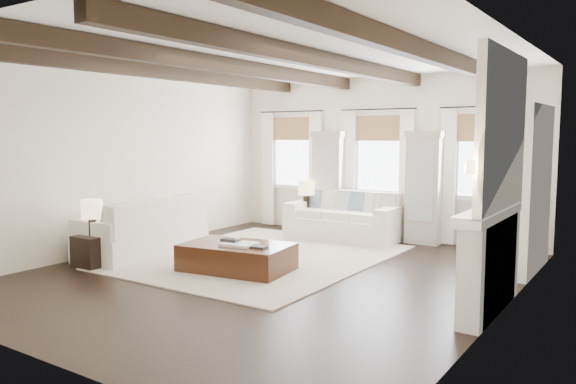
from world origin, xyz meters
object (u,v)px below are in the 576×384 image
Objects in this scene: side_table_front at (93,251)px; sofa_left at (146,232)px; sofa_back at (344,219)px; ottoman at (237,258)px; side_table_back at (306,221)px.

sofa_left is at bearing 89.66° from side_table_front.
sofa_back is 3.85m from sofa_left.
sofa_back is 3.26m from ottoman.
sofa_back is at bearing 63.44° from side_table_front.
sofa_back is at bearing 2.76° from side_table_back.
ottoman is 2.29m from side_table_front.
sofa_left is (-2.13, -3.20, 0.00)m from sofa_back.
sofa_left is at bearing -123.66° from sofa_back.
sofa_back is at bearing 56.34° from sofa_left.
sofa_back is 4.79m from side_table_front.
side_table_back is (1.28, 4.24, 0.03)m from side_table_front.
side_table_front reaches higher than ottoman.
side_table_front is (-0.01, -1.08, -0.14)m from sofa_left.
side_table_back reaches higher than ottoman.
ottoman is at bearing 26.67° from side_table_front.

